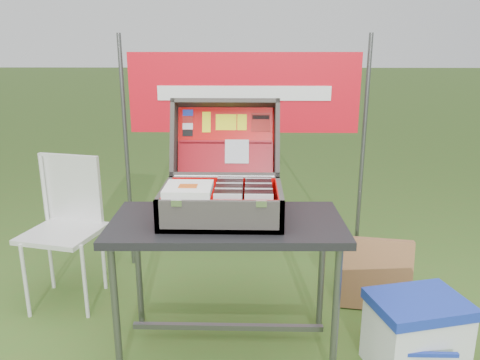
{
  "coord_description": "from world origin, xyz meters",
  "views": [
    {
      "loc": [
        0.06,
        -2.19,
        1.6
      ],
      "look_at": [
        -0.0,
        0.1,
        0.95
      ],
      "focal_mm": 35.0,
      "sensor_mm": 36.0,
      "label": 1
    }
  ],
  "objects_px": {
    "cooler": "(416,334)",
    "cardboard_box": "(376,274)",
    "suitcase": "(222,163)",
    "chair": "(63,235)",
    "table": "(227,285)"
  },
  "relations": [
    {
      "from": "cardboard_box",
      "to": "table",
      "type": "bearing_deg",
      "value": -145.43
    },
    {
      "from": "chair",
      "to": "cardboard_box",
      "type": "xyz_separation_m",
      "value": [
        1.98,
        -0.01,
        -0.24
      ]
    },
    {
      "from": "chair",
      "to": "table",
      "type": "bearing_deg",
      "value": -9.93
    },
    {
      "from": "suitcase",
      "to": "table",
      "type": "bearing_deg",
      "value": -72.32
    },
    {
      "from": "suitcase",
      "to": "cardboard_box",
      "type": "relative_size",
      "value": 1.36
    },
    {
      "from": "suitcase",
      "to": "cardboard_box",
      "type": "xyz_separation_m",
      "value": [
        0.94,
        0.36,
        -0.8
      ]
    },
    {
      "from": "cooler",
      "to": "cardboard_box",
      "type": "relative_size",
      "value": 1.01
    },
    {
      "from": "cooler",
      "to": "chair",
      "type": "xyz_separation_m",
      "value": [
        -2.02,
        0.61,
        0.27
      ]
    },
    {
      "from": "chair",
      "to": "cooler",
      "type": "bearing_deg",
      "value": -3.92
    },
    {
      "from": "table",
      "to": "cardboard_box",
      "type": "distance_m",
      "value": 1.03
    },
    {
      "from": "suitcase",
      "to": "cardboard_box",
      "type": "height_order",
      "value": "suitcase"
    },
    {
      "from": "table",
      "to": "suitcase",
      "type": "relative_size",
      "value": 1.94
    },
    {
      "from": "suitcase",
      "to": "cardboard_box",
      "type": "bearing_deg",
      "value": 20.76
    },
    {
      "from": "table",
      "to": "chair",
      "type": "bearing_deg",
      "value": 155.69
    },
    {
      "from": "suitcase",
      "to": "cooler",
      "type": "bearing_deg",
      "value": -14.11
    }
  ]
}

